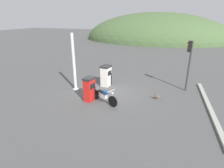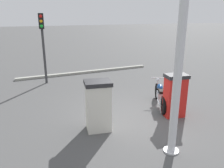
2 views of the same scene
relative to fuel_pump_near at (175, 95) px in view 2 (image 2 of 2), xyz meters
The scene contains 8 objects.
ground_plane 1.66m from the fuel_pump_near, 67.38° to the left, with size 120.00×120.00×0.00m, color #4C4C4C.
fuel_pump_near is the anchor object (origin of this frame).
fuel_pump_far 2.73m from the fuel_pump_near, 90.00° to the left, with size 0.75×0.84×1.55m.
motorcycle_near_pump 1.00m from the fuel_pump_near, ahead, with size 2.01×0.97×0.97m.
wandering_duck 4.22m from the fuel_pump_near, 22.02° to the left, with size 0.42×0.22×0.42m.
roadside_traffic_light 6.87m from the fuel_pump_near, 34.29° to the left, with size 0.39×0.26×3.43m.
canopy_support_pole 2.49m from the fuel_pump_near, 143.62° to the left, with size 0.40×0.40×3.91m.
road_edge_kerb 7.01m from the fuel_pump_near, 11.27° to the left, with size 0.71×7.89×0.12m.
Camera 2 is at (-6.61, 3.20, 3.44)m, focal length 36.55 mm.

